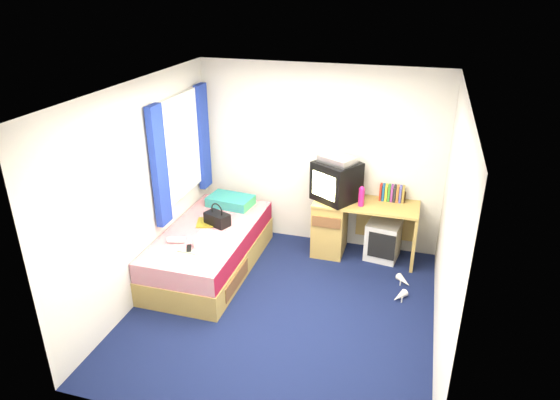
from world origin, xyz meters
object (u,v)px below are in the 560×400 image
(vcr, at_px, (338,159))
(crt_tv, at_px, (336,181))
(storage_cube, at_px, (383,240))
(magazine, at_px, (206,223))
(handbag, at_px, (217,219))
(white_heels, at_px, (402,288))
(pink_water_bottle, at_px, (361,197))
(water_bottle, at_px, (176,240))
(aerosol_can, at_px, (362,194))
(towel, at_px, (210,240))
(desk, at_px, (343,224))
(colour_swatch_fan, at_px, (187,251))
(remote_control, at_px, (189,249))
(bed, at_px, (210,249))
(picture_frame, at_px, (404,196))
(pillow, at_px, (231,201))

(vcr, bearing_deg, crt_tv, -94.21)
(storage_cube, xyz_separation_m, magazine, (-2.14, -0.73, 0.30))
(crt_tv, bearing_deg, handbag, -120.23)
(magazine, height_order, white_heels, magazine)
(pink_water_bottle, xyz_separation_m, water_bottle, (-1.95, -1.16, -0.29))
(aerosol_can, bearing_deg, towel, -140.69)
(desk, xyz_separation_m, vcr, (-0.12, 0.00, 0.88))
(colour_swatch_fan, bearing_deg, aerosol_can, 41.08)
(crt_tv, xyz_separation_m, towel, (-1.22, -1.19, -0.41))
(pink_water_bottle, xyz_separation_m, aerosol_can, (-0.01, 0.18, -0.03))
(water_bottle, bearing_deg, remote_control, -25.91)
(desk, relative_size, handbag, 3.68)
(water_bottle, bearing_deg, vcr, 38.23)
(bed, distance_m, magazine, 0.33)
(colour_swatch_fan, distance_m, white_heels, 2.50)
(handbag, relative_size, water_bottle, 1.76)
(handbag, bearing_deg, desk, 49.02)
(towel, height_order, water_bottle, towel)
(storage_cube, distance_m, remote_control, 2.49)
(picture_frame, height_order, pink_water_bottle, pink_water_bottle)
(pillow, bearing_deg, picture_frame, 8.08)
(white_heels, bearing_deg, desk, 138.89)
(pillow, bearing_deg, towel, -80.85)
(picture_frame, xyz_separation_m, magazine, (-2.33, -0.90, -0.27))
(desk, xyz_separation_m, white_heels, (0.82, -0.72, -0.37))
(crt_tv, bearing_deg, towel, -103.93)
(aerosol_can, height_order, towel, aerosol_can)
(pink_water_bottle, distance_m, magazine, 1.96)
(pillow, height_order, storage_cube, pillow)
(desk, height_order, crt_tv, crt_tv)
(crt_tv, relative_size, vcr, 1.57)
(colour_swatch_fan, bearing_deg, bed, 88.83)
(bed, relative_size, handbag, 5.67)
(aerosol_can, relative_size, towel, 0.55)
(picture_frame, height_order, aerosol_can, aerosol_can)
(towel, xyz_separation_m, magazine, (-0.28, 0.48, -0.04))
(pink_water_bottle, relative_size, remote_control, 1.43)
(aerosol_can, bearing_deg, vcr, -167.20)
(desk, bearing_deg, pillow, -175.36)
(colour_swatch_fan, xyz_separation_m, remote_control, (-0.01, 0.06, 0.00))
(aerosol_can, xyz_separation_m, handbag, (-1.66, -0.79, -0.21))
(picture_frame, xyz_separation_m, remote_control, (-2.24, -1.56, -0.27))
(vcr, bearing_deg, remote_control, -108.14)
(vcr, bearing_deg, picture_frame, 40.43)
(desk, bearing_deg, remote_control, -138.15)
(aerosol_can, xyz_separation_m, water_bottle, (-1.94, -1.34, -0.26))
(handbag, distance_m, water_bottle, 0.62)
(vcr, relative_size, water_bottle, 2.12)
(pink_water_bottle, bearing_deg, magazine, -161.76)
(bed, bearing_deg, handbag, 70.65)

